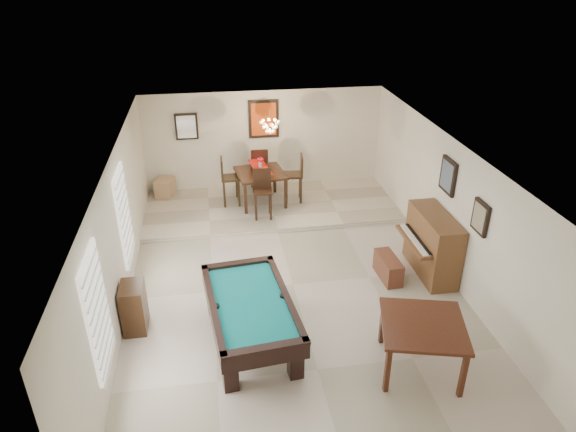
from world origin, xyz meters
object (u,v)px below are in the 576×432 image
object	(u,v)px
chandelier	(270,122)
flower_vase	(260,162)
corner_bench	(165,188)
dining_chair_north	(259,169)
apothecary_chest	(134,307)
upright_piano	(425,245)
piano_bench	(388,268)
square_table	(420,346)
dining_chair_south	(263,195)
dining_chair_east	(293,178)
pool_table	(251,322)
dining_chair_west	(231,181)
dining_table	(261,185)

from	to	relation	value
chandelier	flower_vase	bearing A→B (deg)	136.75
corner_bench	dining_chair_north	bearing A→B (deg)	0.52
apothecary_chest	dining_chair_north	bearing A→B (deg)	62.59
upright_piano	apothecary_chest	world-z (taller)	upright_piano
dining_chair_north	flower_vase	bearing A→B (deg)	85.89
upright_piano	piano_bench	size ratio (longest dim) A/B	1.86
square_table	dining_chair_south	size ratio (longest dim) A/B	1.05
dining_chair_east	dining_chair_north	bearing A→B (deg)	-130.05
apothecary_chest	upright_piano	bearing A→B (deg)	8.93
dining_chair_north	pool_table	bearing A→B (deg)	81.73
dining_chair_east	dining_chair_west	bearing A→B (deg)	-85.09
square_table	dining_chair_north	xyz separation A→B (m)	(-1.68, 6.63, 0.28)
flower_vase	chandelier	xyz separation A→B (m)	(0.22, -0.21, 1.03)
dining_chair_south	dining_chair_west	size ratio (longest dim) A/B	0.96
upright_piano	flower_vase	size ratio (longest dim) A/B	5.73
flower_vase	upright_piano	bearing A→B (deg)	-50.61
pool_table	apothecary_chest	size ratio (longest dim) A/B	2.77
pool_table	corner_bench	size ratio (longest dim) A/B	4.69
upright_piano	apothecary_chest	xyz separation A→B (m)	(-5.34, -0.84, -0.20)
piano_bench	dining_table	xyz separation A→B (m)	(-2.06, 3.46, 0.36)
square_table	chandelier	xyz separation A→B (m)	(-1.50, 5.63, 1.79)
flower_vase	dining_chair_west	size ratio (longest dim) A/B	0.22
dining_chair_west	dining_table	bearing A→B (deg)	-91.81
dining_chair_south	corner_bench	world-z (taller)	dining_chair_south
dining_table	flower_vase	size ratio (longest dim) A/B	4.29
dining_chair_west	dining_chair_east	bearing A→B (deg)	-90.66
flower_vase	dining_chair_north	size ratio (longest dim) A/B	0.23
upright_piano	dining_chair_east	bearing A→B (deg)	120.43
dining_chair_north	dining_chair_west	world-z (taller)	dining_chair_west
dining_table	flower_vase	bearing A→B (deg)	0.00
apothecary_chest	corner_bench	xyz separation A→B (m)	(0.23, 5.00, -0.08)
dining_table	apothecary_chest	bearing A→B (deg)	-121.14
apothecary_chest	dining_chair_north	world-z (taller)	dining_chair_north
apothecary_chest	chandelier	xyz separation A→B (m)	(2.78, 4.02, 1.78)
pool_table	apothecary_chest	distance (m)	1.96
apothecary_chest	flower_vase	world-z (taller)	flower_vase
dining_table	pool_table	bearing A→B (deg)	-98.18
dining_chair_north	dining_chair_east	size ratio (longest dim) A/B	0.97
apothecary_chest	dining_table	bearing A→B (deg)	58.86
square_table	dining_table	world-z (taller)	dining_table
dining_chair_west	flower_vase	bearing A→B (deg)	-91.81
apothecary_chest	dining_table	distance (m)	4.95
apothecary_chest	chandelier	size ratio (longest dim) A/B	1.39
dining_chair_north	corner_bench	xyz separation A→B (m)	(-2.38, -0.02, -0.35)
upright_piano	apothecary_chest	distance (m)	5.41
dining_chair_south	dining_chair_north	xyz separation A→B (m)	(0.08, 1.57, 0.00)
dining_chair_south	dining_chair_north	bearing A→B (deg)	90.67
dining_table	square_table	bearing A→B (deg)	-73.59
corner_bench	chandelier	size ratio (longest dim) A/B	0.82
square_table	dining_chair_west	world-z (taller)	dining_chair_west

